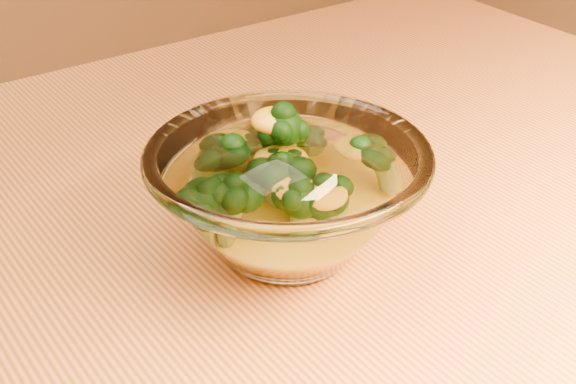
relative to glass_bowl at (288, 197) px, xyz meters
The scene contains 3 objects.
glass_bowl is the anchor object (origin of this frame).
cheese_sauce 0.02m from the glass_bowl, ahead, with size 0.11×0.11×0.03m, color orange.
broccoli_heap 0.02m from the glass_bowl, 101.41° to the left, with size 0.15×0.12×0.07m.
Camera 1 is at (-0.19, -0.38, 1.08)m, focal length 50.00 mm.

